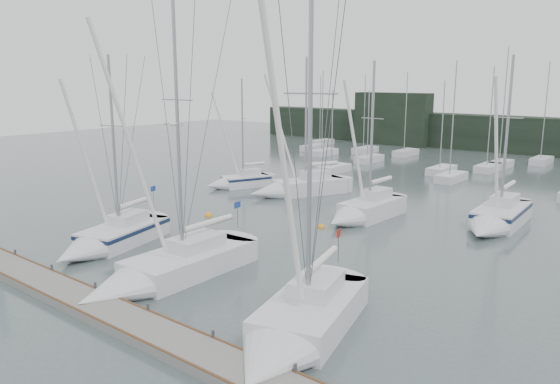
% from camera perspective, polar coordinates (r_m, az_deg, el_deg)
% --- Properties ---
extents(ground, '(160.00, 160.00, 0.00)m').
position_cam_1_polar(ground, '(28.65, -9.56, -9.23)').
color(ground, '#475755').
rests_on(ground, ground).
extents(dock, '(24.00, 2.00, 0.40)m').
position_cam_1_polar(dock, '(25.82, -18.07, -11.60)').
color(dock, slate).
rests_on(dock, ground).
extents(far_treeline, '(90.00, 4.00, 5.00)m').
position_cam_1_polar(far_treeline, '(82.41, 24.75, 5.37)').
color(far_treeline, black).
rests_on(far_treeline, ground).
extents(far_building_left, '(12.00, 3.00, 8.00)m').
position_cam_1_polar(far_building_left, '(87.56, 11.67, 7.51)').
color(far_building_left, black).
rests_on(far_building_left, ground).
extents(mast_forest, '(57.29, 27.29, 13.88)m').
position_cam_1_polar(mast_forest, '(65.01, 22.82, 2.27)').
color(mast_forest, silver).
rests_on(mast_forest, ground).
extents(sailboat_near_left, '(4.94, 9.09, 12.53)m').
position_cam_1_polar(sailboat_near_left, '(34.78, -17.73, -4.86)').
color(sailboat_near_left, silver).
rests_on(sailboat_near_left, ground).
extents(sailboat_near_center, '(3.45, 10.87, 15.61)m').
position_cam_1_polar(sailboat_near_center, '(28.39, -12.78, -8.36)').
color(sailboat_near_center, silver).
rests_on(sailboat_near_center, ground).
extents(sailboat_near_right, '(5.43, 9.86, 16.32)m').
position_cam_1_polar(sailboat_near_right, '(21.78, 1.45, -14.37)').
color(sailboat_near_right, silver).
rests_on(sailboat_near_right, ground).
extents(sailboat_mid_a, '(4.48, 6.63, 10.88)m').
position_cam_1_polar(sailboat_mid_a, '(52.01, -4.65, 1.06)').
color(sailboat_mid_a, silver).
rests_on(sailboat_mid_a, ground).
extents(sailboat_mid_b, '(6.22, 9.31, 12.87)m').
position_cam_1_polar(sailboat_mid_b, '(48.38, 1.36, 0.38)').
color(sailboat_mid_b, silver).
rests_on(sailboat_mid_b, ground).
extents(sailboat_mid_c, '(2.92, 8.18, 12.23)m').
position_cam_1_polar(sailboat_mid_c, '(40.22, 8.49, -2.11)').
color(sailboat_mid_c, silver).
rests_on(sailboat_mid_c, ground).
extents(sailboat_mid_d, '(3.28, 9.31, 12.66)m').
position_cam_1_polar(sailboat_mid_d, '(40.48, 21.58, -2.71)').
color(sailboat_mid_d, silver).
rests_on(sailboat_mid_d, ground).
extents(buoy_a, '(0.52, 0.52, 0.52)m').
position_cam_1_polar(buoy_a, '(38.20, 4.34, -3.71)').
color(buoy_a, orange).
rests_on(buoy_a, ground).
extents(buoy_c, '(0.60, 0.60, 0.60)m').
position_cam_1_polar(buoy_c, '(41.59, -7.45, -2.49)').
color(buoy_c, orange).
rests_on(buoy_c, ground).
extents(seagull, '(1.02, 0.48, 0.20)m').
position_cam_1_polar(seagull, '(27.37, -11.04, 6.98)').
color(seagull, silver).
rests_on(seagull, ground).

